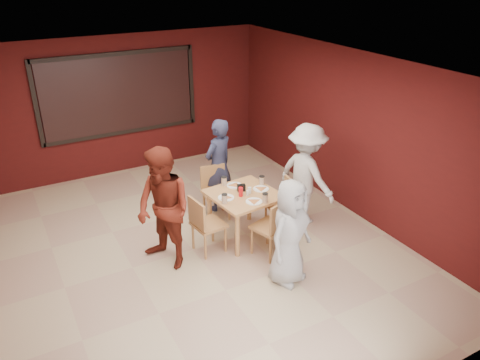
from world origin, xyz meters
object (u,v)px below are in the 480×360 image
chair_front (274,225)px  diner_back (219,165)px  dining_table (244,199)px  chair_back (215,189)px  chair_right (284,202)px  diner_front (290,232)px  chair_left (204,222)px  diner_right (306,174)px  diner_left (164,209)px

chair_front → diner_back: (-0.03, 1.75, 0.30)m
dining_table → chair_back: size_ratio=1.21×
chair_right → diner_front: size_ratio=0.57×
chair_left → chair_right: chair_left is taller
dining_table → chair_right: size_ratio=1.25×
diner_front → diner_right: size_ratio=0.88×
chair_front → diner_front: diner_front is taller
dining_table → diner_front: diner_front is taller
chair_front → diner_left: 1.63m
diner_back → diner_right: bearing=112.2°
chair_right → diner_left: diner_left is taller
chair_back → diner_left: (-1.26, -0.96, 0.40)m
chair_front → chair_right: bearing=45.8°
diner_right → dining_table: bearing=77.0°
chair_front → chair_right: chair_front is taller
diner_right → chair_left: bearing=80.8°
diner_front → diner_right: diner_right is taller
chair_back → diner_front: diner_front is taller
chair_back → diner_front: 2.16m
chair_front → diner_left: bearing=157.8°
dining_table → diner_back: 1.08m
diner_left → chair_front: bearing=46.5°
chair_right → diner_front: 1.42m
chair_right → chair_left: bearing=-179.4°
dining_table → chair_front: chair_front is taller
chair_left → chair_right: (1.45, 0.02, -0.03)m
chair_right → diner_left: size_ratio=0.48×
diner_front → diner_left: (-1.34, 1.19, 0.14)m
chair_right → diner_back: diner_back is taller
chair_front → dining_table: bearing=100.2°
chair_front → chair_left: 1.04m
diner_front → diner_left: diner_left is taller
chair_back → diner_front: bearing=-87.8°
chair_back → diner_left: 1.63m
chair_right → diner_back: 1.35m
diner_front → chair_right: bearing=38.3°
diner_left → diner_right: 2.51m
dining_table → diner_back: size_ratio=0.65×
diner_front → dining_table: bearing=69.1°
dining_table → chair_right: 0.74m
chair_left → diner_back: 1.46m
diner_right → diner_front: bearing=125.7°
diner_front → chair_front: bearing=57.0°
diner_front → diner_right: bearing=25.9°
chair_left → diner_right: (1.90, 0.05, 0.35)m
chair_back → chair_right: bearing=-49.9°
diner_front → chair_back: bearing=71.6°
diner_back → diner_right: (1.07, -1.11, 0.03)m
chair_back → chair_left: size_ratio=0.97×
chair_right → diner_left: (-2.06, -0.01, 0.41)m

